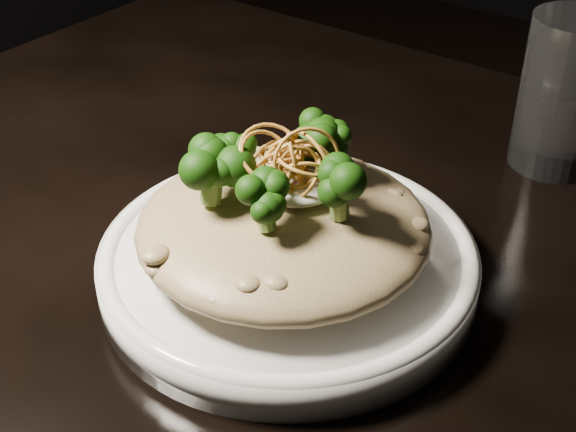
% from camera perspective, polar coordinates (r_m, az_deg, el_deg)
% --- Properties ---
extents(table, '(1.10, 0.80, 0.75)m').
position_cam_1_polar(table, '(0.62, 4.77, -11.37)').
color(table, black).
rests_on(table, ground).
extents(plate, '(0.26, 0.26, 0.03)m').
position_cam_1_polar(plate, '(0.56, 0.00, -3.47)').
color(plate, silver).
rests_on(plate, table).
extents(risotto, '(0.20, 0.20, 0.04)m').
position_cam_1_polar(risotto, '(0.54, -0.31, -0.71)').
color(risotto, brown).
rests_on(risotto, plate).
extents(broccoli, '(0.11, 0.11, 0.04)m').
position_cam_1_polar(broccoli, '(0.52, -0.59, 3.31)').
color(broccoli, black).
rests_on(broccoli, risotto).
extents(cheese, '(0.05, 0.05, 0.01)m').
position_cam_1_polar(cheese, '(0.53, 0.67, 2.23)').
color(cheese, white).
rests_on(cheese, risotto).
extents(shallots, '(0.05, 0.05, 0.03)m').
position_cam_1_polar(shallots, '(0.51, 0.15, 4.34)').
color(shallots, brown).
rests_on(shallots, cheese).
extents(drinking_glass, '(0.10, 0.10, 0.13)m').
position_cam_1_polar(drinking_glass, '(0.71, 19.11, 8.23)').
color(drinking_glass, white).
rests_on(drinking_glass, table).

